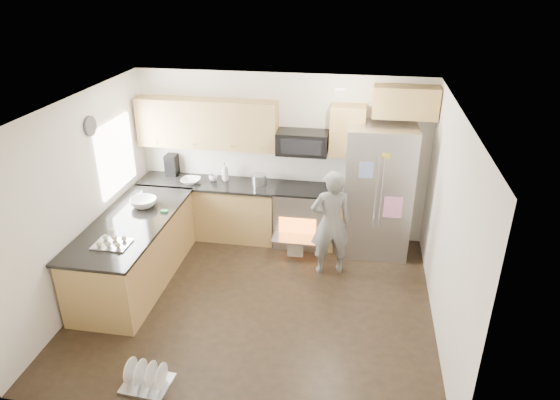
% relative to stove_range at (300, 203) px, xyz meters
% --- Properties ---
extents(ground, '(4.50, 4.50, 0.00)m').
position_rel_stove_range_xyz_m(ground, '(-0.35, -1.69, -0.68)').
color(ground, black).
rests_on(ground, ground).
extents(room_shell, '(4.54, 4.04, 2.62)m').
position_rel_stove_range_xyz_m(room_shell, '(-0.39, -1.68, 1.00)').
color(room_shell, white).
rests_on(room_shell, ground).
extents(back_cabinet_run, '(4.45, 0.64, 2.50)m').
position_rel_stove_range_xyz_m(back_cabinet_run, '(-0.93, 0.06, 0.29)').
color(back_cabinet_run, '#A97D43').
rests_on(back_cabinet_run, ground).
extents(peninsula, '(0.96, 2.36, 1.04)m').
position_rel_stove_range_xyz_m(peninsula, '(-2.10, -1.44, -0.21)').
color(peninsula, '#A97D43').
rests_on(peninsula, ground).
extents(stove_range, '(0.76, 0.97, 1.79)m').
position_rel_stove_range_xyz_m(stove_range, '(0.00, 0.00, 0.00)').
color(stove_range, '#B7B7BC').
rests_on(stove_range, ground).
extents(refrigerator, '(0.99, 0.79, 1.99)m').
position_rel_stove_range_xyz_m(refrigerator, '(1.15, -0.05, 0.32)').
color(refrigerator, '#B7B7BC').
rests_on(refrigerator, ground).
extents(person, '(0.65, 0.51, 1.56)m').
position_rel_stove_range_xyz_m(person, '(0.52, -0.79, 0.10)').
color(person, slate).
rests_on(person, ground).
extents(dish_rack, '(0.52, 0.42, 0.30)m').
position_rel_stove_range_xyz_m(dish_rack, '(-1.19, -3.27, -0.60)').
color(dish_rack, '#B7B7BC').
rests_on(dish_rack, ground).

